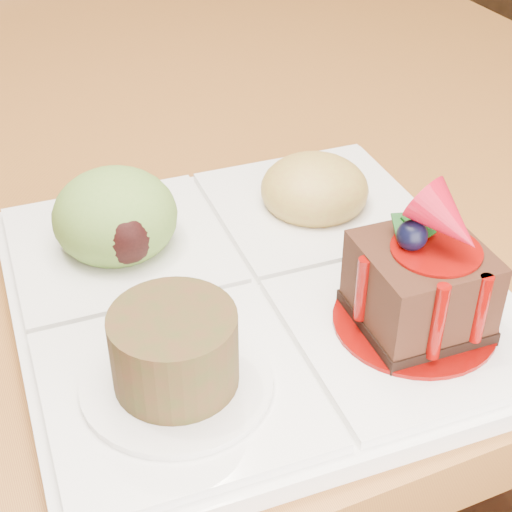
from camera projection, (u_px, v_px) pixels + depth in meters
name	position (u px, v px, depth m)	size (l,w,h in m)	color
ground	(77.00, 387.00, 1.46)	(6.00, 6.00, 0.00)	#543018
dining_table	(10.00, 27.00, 1.06)	(1.00, 1.80, 0.75)	olive
chair_right	(415.00, 56.00, 1.35)	(0.55, 0.55, 0.95)	#321F10
sampler_plate	(250.00, 271.00, 0.46)	(0.29, 0.29, 0.11)	silver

